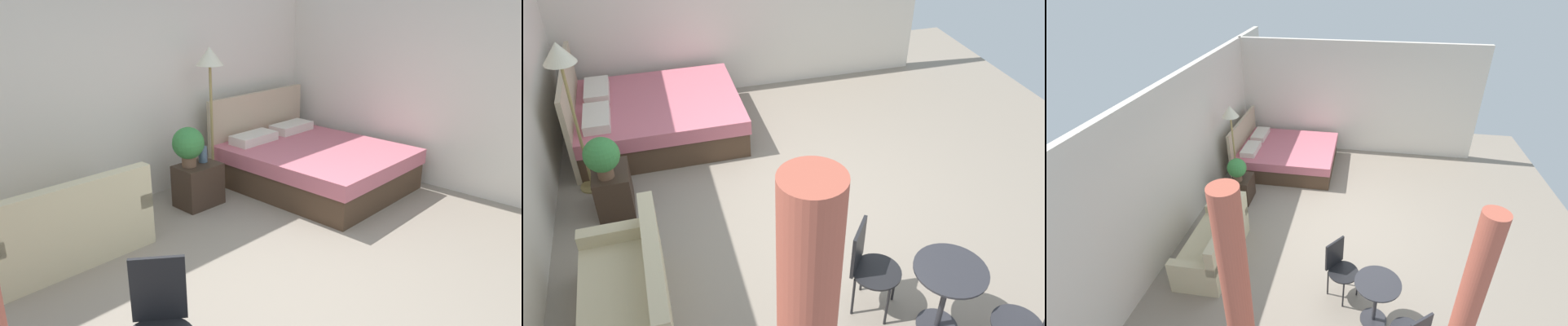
{
  "view_description": "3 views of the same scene",
  "coord_description": "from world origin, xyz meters",
  "views": [
    {
      "loc": [
        -3.04,
        -2.27,
        2.44
      ],
      "look_at": [
        0.07,
        0.68,
        0.98
      ],
      "focal_mm": 33.96,
      "sensor_mm": 36.0,
      "label": 1
    },
    {
      "loc": [
        -4.53,
        1.58,
        3.88
      ],
      "look_at": [
        -0.25,
        0.34,
        0.77
      ],
      "focal_mm": 36.01,
      "sensor_mm": 36.0,
      "label": 2
    },
    {
      "loc": [
        -5.49,
        -0.21,
        4.41
      ],
      "look_at": [
        0.43,
        0.77,
        1.02
      ],
      "focal_mm": 25.18,
      "sensor_mm": 36.0,
      "label": 3
    }
  ],
  "objects": [
    {
      "name": "ground_plane",
      "position": [
        0.0,
        0.0,
        -0.01
      ],
      "size": [
        9.32,
        8.76,
        0.02
      ],
      "primitive_type": "cube",
      "color": "gray"
    },
    {
      "name": "curtain_left",
      "position": [
        -2.91,
        -1.34,
        1.31
      ],
      "size": [
        0.23,
        0.23,
        2.61
      ],
      "color": "#C15B47",
      "rests_on": "ground"
    },
    {
      "name": "cafe_chair_near_couch",
      "position": [
        -1.6,
        -0.03,
        0.55
      ],
      "size": [
        0.62,
        0.62,
        0.91
      ],
      "color": "black",
      "rests_on": "ground"
    },
    {
      "name": "balcony_table",
      "position": [
        -2.03,
        -0.57,
        0.5
      ],
      "size": [
        0.61,
        0.61,
        0.73
      ],
      "color": "#2D2D33",
      "rests_on": "ground"
    },
    {
      "name": "vase",
      "position": [
        0.61,
        2.17,
        0.61
      ],
      "size": [
        0.11,
        0.11,
        0.19
      ],
      "color": "slate",
      "rests_on": "nightstand"
    },
    {
      "name": "curtain_right",
      "position": [
        -2.91,
        0.99,
        1.31
      ],
      "size": [
        0.31,
        0.31,
        2.61
      ],
      "color": "#C15B47",
      "rests_on": "ground"
    },
    {
      "name": "bed",
      "position": [
        1.99,
        1.55,
        0.3
      ],
      "size": [
        1.87,
        2.21,
        1.14
      ],
      "color": "#473323",
      "rests_on": "ground"
    },
    {
      "name": "wall_back",
      "position": [
        0.0,
        2.88,
        1.38
      ],
      "size": [
        9.32,
        0.12,
        2.76
      ],
      "primitive_type": "cube",
      "color": "silver",
      "rests_on": "ground"
    },
    {
      "name": "couch",
      "position": [
        -1.24,
        2.02,
        0.29
      ],
      "size": [
        1.58,
        0.76,
        0.86
      ],
      "color": "beige",
      "rests_on": "ground"
    },
    {
      "name": "floor_lamp",
      "position": [
        0.98,
        2.41,
        1.59
      ],
      "size": [
        0.34,
        0.34,
        1.86
      ],
      "color": "#99844C",
      "rests_on": "ground"
    },
    {
      "name": "nightstand",
      "position": [
        0.49,
        2.13,
        0.26
      ],
      "size": [
        0.52,
        0.39,
        0.52
      ],
      "color": "#38281E",
      "rests_on": "ground"
    },
    {
      "name": "wall_right",
      "position": [
        3.16,
        0.0,
        1.38
      ],
      "size": [
        0.12,
        5.76,
        2.76
      ],
      "primitive_type": "cube",
      "color": "silver",
      "rests_on": "ground"
    },
    {
      "name": "potted_plant",
      "position": [
        0.39,
        2.16,
        0.79
      ],
      "size": [
        0.38,
        0.38,
        0.48
      ],
      "color": "brown",
      "rests_on": "nightstand"
    }
  ]
}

